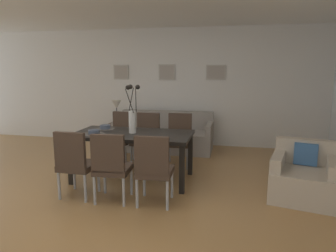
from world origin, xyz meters
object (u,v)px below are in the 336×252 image
at_px(dining_chair_near_left, 75,161).
at_px(centerpiece_vase, 132,115).
at_px(framed_picture_left, 121,72).
at_px(side_table, 117,135).
at_px(dining_chair_far_right, 146,136).
at_px(sofa, 164,137).
at_px(framed_picture_right, 216,72).
at_px(dining_chair_mid_left, 154,167).
at_px(table_lamp, 116,107).
at_px(armchair, 304,177).
at_px(bowl_near_left, 94,132).
at_px(framed_picture_center, 167,72).
at_px(dining_table, 133,138).
at_px(dining_chair_far_left, 111,164).
at_px(bowl_near_right, 105,127).
at_px(dining_chair_mid_right, 179,137).
at_px(dining_chair_near_right, 122,134).

xyz_separation_m(dining_chair_near_left, centerpiece_vase, (0.52, 0.84, 0.51)).
bearing_deg(framed_picture_left, side_table, -82.55).
bearing_deg(dining_chair_far_right, sofa, 85.06).
xyz_separation_m(dining_chair_near_left, side_table, (-0.51, 2.78, -0.25)).
relative_size(side_table, framed_picture_right, 1.22).
bearing_deg(dining_chair_mid_left, dining_chair_far_right, 109.00).
xyz_separation_m(dining_chair_mid_left, table_lamp, (-1.58, 2.80, 0.38)).
bearing_deg(armchair, bowl_near_left, -179.84).
xyz_separation_m(dining_chair_far_right, armchair, (2.48, -1.04, -0.23)).
height_order(table_lamp, framed_picture_center, framed_picture_center).
bearing_deg(dining_table, dining_chair_far_right, 91.69).
xyz_separation_m(dining_chair_far_left, armchair, (2.45, 0.67, -0.23)).
relative_size(dining_chair_far_left, dining_chair_mid_left, 1.00).
xyz_separation_m(dining_chair_far_right, table_lamp, (-1.00, 1.10, 0.38)).
relative_size(dining_table, dining_chair_far_left, 1.96).
height_order(dining_chair_far_left, dining_chair_far_right, same).
bearing_deg(bowl_near_right, table_lamp, 105.56).
bearing_deg(dining_table, dining_chair_mid_right, 57.83).
bearing_deg(sofa, side_table, 177.44).
relative_size(sofa, armchair, 2.12).
xyz_separation_m(dining_chair_mid_left, framed_picture_right, (0.53, 3.31, 1.12)).
xyz_separation_m(side_table, framed_picture_right, (2.11, 0.51, 1.37)).
height_order(dining_chair_near_left, table_lamp, table_lamp).
relative_size(dining_chair_mid_left, table_lamp, 1.80).
relative_size(centerpiece_vase, framed_picture_right, 1.73).
bearing_deg(dining_chair_far_left, bowl_near_right, 116.58).
distance_m(dining_table, side_table, 2.23).
height_order(dining_chair_near_right, dining_chair_mid_right, same).
height_order(dining_chair_mid_left, framed_picture_center, framed_picture_center).
distance_m(dining_chair_far_right, armchair, 2.70).
height_order(dining_chair_near_right, side_table, dining_chair_near_right).
distance_m(dining_chair_far_left, bowl_near_right, 1.24).
distance_m(dining_chair_mid_right, table_lamp, 1.94).
bearing_deg(side_table, dining_chair_mid_left, -60.51).
xyz_separation_m(framed_picture_center, framed_picture_right, (1.09, -0.00, -0.00)).
height_order(dining_chair_far_left, table_lamp, table_lamp).
bearing_deg(armchair, dining_chair_mid_left, -160.89).
xyz_separation_m(dining_chair_far_right, framed_picture_right, (1.11, 1.61, 1.12)).
xyz_separation_m(dining_chair_near_left, dining_chair_far_right, (0.49, 1.68, 0.00)).
bearing_deg(dining_chair_near_right, table_lamp, 115.54).
bearing_deg(sofa, centerpiece_vase, -91.97).
bearing_deg(armchair, bowl_near_right, 172.22).
xyz_separation_m(dining_table, armchair, (2.45, -0.20, -0.38)).
bearing_deg(bowl_near_left, dining_chair_mid_left, -30.49).
bearing_deg(framed_picture_right, dining_chair_far_right, -124.64).
distance_m(table_lamp, framed_picture_right, 2.30).
bearing_deg(dining_chair_near_right, dining_chair_far_left, -73.53).
bearing_deg(dining_chair_near_right, framed_picture_right, 44.26).
bearing_deg(dining_table, armchair, -4.67).
height_order(dining_table, bowl_near_left, bowl_near_left).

